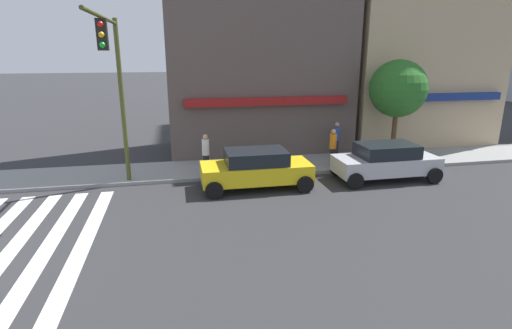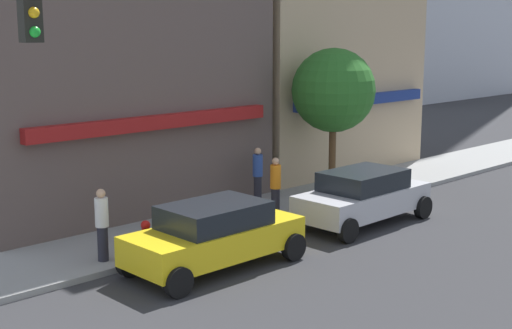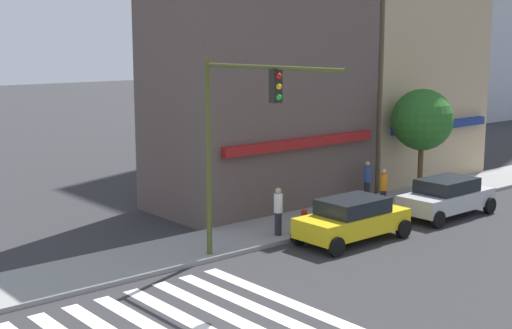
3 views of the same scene
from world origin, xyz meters
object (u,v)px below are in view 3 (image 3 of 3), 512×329
at_px(pedestrian_white_shirt, 278,211).
at_px(fire_hydrant, 304,219).
at_px(sedan_silver, 447,196).
at_px(street_tree, 422,120).
at_px(traffic_signal, 235,126).
at_px(pedestrian_blue_shirt, 367,180).
at_px(pedestrian_orange_vest, 383,189).
at_px(sedan_yellow, 353,219).

relative_size(pedestrian_white_shirt, fire_hydrant, 2.10).
relative_size(sedan_silver, street_tree, 0.91).
xyz_separation_m(traffic_signal, pedestrian_blue_shirt, (10.05, 3.32, -3.51)).
bearing_deg(pedestrian_white_shirt, traffic_signal, 45.58).
height_order(traffic_signal, sedan_silver, traffic_signal).
height_order(pedestrian_white_shirt, fire_hydrant, pedestrian_white_shirt).
relative_size(pedestrian_orange_vest, street_tree, 0.36).
bearing_deg(pedestrian_orange_vest, street_tree, -107.91).
xyz_separation_m(pedestrian_orange_vest, street_tree, (3.56, 0.83, 2.55)).
bearing_deg(pedestrian_blue_shirt, fire_hydrant, -105.08).
height_order(fire_hydrant, street_tree, street_tree).
distance_m(sedan_silver, street_tree, 4.39).
bearing_deg(pedestrian_white_shirt, pedestrian_blue_shirt, -147.35).
bearing_deg(sedan_yellow, pedestrian_blue_shirt, 36.41).
xyz_separation_m(pedestrian_blue_shirt, fire_hydrant, (-5.69, -1.90, -0.46)).
xyz_separation_m(sedan_yellow, pedestrian_white_shirt, (-1.86, 1.94, 0.23)).
bearing_deg(pedestrian_orange_vest, sedan_silver, -171.28).
distance_m(sedan_silver, pedestrian_orange_vest, 2.57).
relative_size(sedan_silver, pedestrian_orange_vest, 2.50).
bearing_deg(fire_hydrant, sedan_silver, -14.69).
bearing_deg(sedan_yellow, fire_hydrant, 114.84).
height_order(traffic_signal, pedestrian_white_shirt, traffic_signal).
relative_size(traffic_signal, sedan_yellow, 1.50).
height_order(traffic_signal, fire_hydrant, traffic_signal).
bearing_deg(traffic_signal, sedan_silver, -1.51).
relative_size(sedan_silver, fire_hydrant, 5.25).
xyz_separation_m(sedan_yellow, street_tree, (7.63, 2.80, 2.78)).
relative_size(pedestrian_white_shirt, pedestrian_orange_vest, 1.00).
distance_m(sedan_yellow, pedestrian_white_shirt, 2.70).
bearing_deg(pedestrian_orange_vest, pedestrian_white_shirt, 59.34).
distance_m(sedan_silver, pedestrian_white_shirt, 7.81).
distance_m(traffic_signal, street_tree, 13.05).
relative_size(sedan_yellow, sedan_silver, 1.00).
height_order(pedestrian_blue_shirt, fire_hydrant, pedestrian_blue_shirt).
xyz_separation_m(sedan_yellow, pedestrian_blue_shirt, (4.91, 3.60, 0.23)).
relative_size(traffic_signal, street_tree, 1.36).
height_order(traffic_signal, pedestrian_blue_shirt, traffic_signal).
xyz_separation_m(pedestrian_white_shirt, pedestrian_orange_vest, (5.92, 0.03, 0.00)).
height_order(pedestrian_orange_vest, fire_hydrant, pedestrian_orange_vest).
distance_m(pedestrian_blue_shirt, pedestrian_orange_vest, 1.84).
bearing_deg(street_tree, pedestrian_orange_vest, -166.92).
height_order(sedan_silver, street_tree, street_tree).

